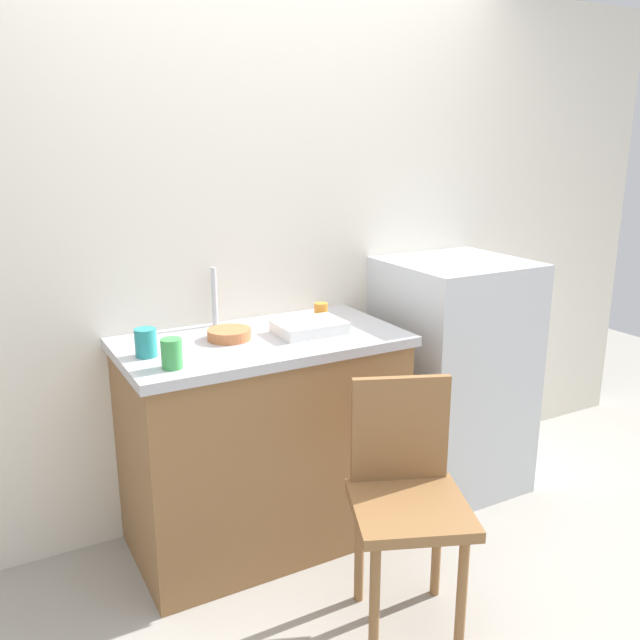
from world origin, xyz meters
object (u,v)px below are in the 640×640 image
chair (406,493)px  terracotta_bowl (229,334)px  cup_green (172,354)px  refrigerator (452,376)px  cup_orange (321,311)px  dish_tray (310,327)px  cup_teal (146,343)px

chair → terracotta_bowl: bearing=139.1°
terracotta_bowl → cup_green: bearing=-143.2°
refrigerator → cup_orange: size_ratio=15.01×
chair → cup_orange: size_ratio=11.59×
cup_green → dish_tray: bearing=13.3°
dish_tray → cup_teal: cup_teal is taller
cup_green → cup_orange: bearing=21.8°
terracotta_bowl → cup_orange: 0.48m
cup_orange → refrigerator: bearing=-9.2°
dish_tray → cup_teal: bearing=177.7°
chair → terracotta_bowl: size_ratio=5.03×
dish_tray → cup_orange: cup_orange is taller
terracotta_bowl → cup_teal: 0.36m
cup_teal → chair: bearing=-43.4°
refrigerator → chair: refrigerator is taller
cup_teal → cup_green: bearing=-75.6°
cup_teal → cup_orange: size_ratio=1.39×
dish_tray → cup_orange: bearing=48.1°
cup_orange → cup_green: (-0.77, -0.31, 0.02)m
dish_tray → cup_orange: size_ratio=3.65×
dish_tray → terracotta_bowl: (-0.33, 0.08, -0.00)m
terracotta_bowl → cup_orange: bearing=9.8°
cup_green → chair: bearing=-36.7°
refrigerator → cup_orange: bearing=170.8°
dish_tray → cup_orange: (0.14, 0.16, 0.01)m
cup_orange → cup_green: cup_green is taller
dish_tray → cup_teal: 0.68m
refrigerator → chair: bearing=-138.1°
cup_green → cup_teal: bearing=104.4°
refrigerator → cup_green: 1.52m
cup_teal → cup_orange: bearing=9.2°
dish_tray → terracotta_bowl: 0.33m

